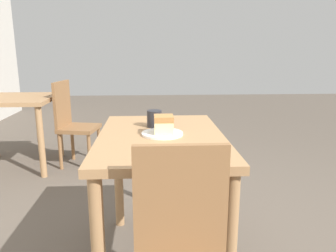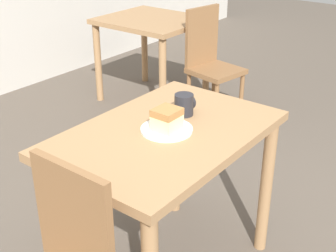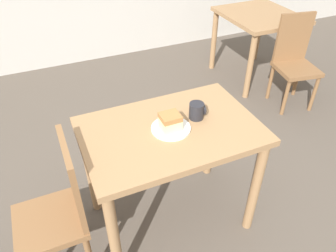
{
  "view_description": "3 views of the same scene",
  "coord_description": "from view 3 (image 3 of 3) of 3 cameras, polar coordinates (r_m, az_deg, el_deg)",
  "views": [
    {
      "loc": [
        -1.62,
        0.41,
        1.23
      ],
      "look_at": [
        0.05,
        0.32,
        0.82
      ],
      "focal_mm": 35.0,
      "sensor_mm": 36.0,
      "label": 1
    },
    {
      "loc": [
        -1.34,
        -0.72,
        1.65
      ],
      "look_at": [
        0.03,
        0.33,
        0.81
      ],
      "focal_mm": 50.0,
      "sensor_mm": 36.0,
      "label": 2
    },
    {
      "loc": [
        -0.54,
        -0.95,
        1.89
      ],
      "look_at": [
        0.01,
        0.3,
        0.84
      ],
      "focal_mm": 35.0,
      "sensor_mm": 36.0,
      "label": 3
    }
  ],
  "objects": [
    {
      "name": "dining_table_near",
      "position": [
        1.9,
        0.43,
        -3.54
      ],
      "size": [
        0.99,
        0.66,
        0.78
      ],
      "color": "#9E754C",
      "rests_on": "ground_plane"
    },
    {
      "name": "dining_table_far",
      "position": [
        3.81,
        15.52,
        16.53
      ],
      "size": [
        0.74,
        0.83,
        0.74
      ],
      "color": "#9E754C",
      "rests_on": "ground_plane"
    },
    {
      "name": "chair_near_window",
      "position": [
        1.9,
        -18.34,
        -13.68
      ],
      "size": [
        0.37,
        0.37,
        0.89
      ],
      "rotation": [
        0.0,
        0.0,
        -1.57
      ],
      "color": "brown",
      "rests_on": "ground_plane"
    },
    {
      "name": "chair_far_corner",
      "position": [
        3.47,
        21.17,
        10.73
      ],
      "size": [
        0.43,
        0.43,
        0.89
      ],
      "rotation": [
        0.0,
        0.0,
        -0.18
      ],
      "color": "brown",
      "rests_on": "ground_plane"
    },
    {
      "name": "plate",
      "position": [
        1.81,
        0.5,
        -0.39
      ],
      "size": [
        0.22,
        0.22,
        0.01
      ],
      "color": "white",
      "rests_on": "dining_table_near"
    },
    {
      "name": "cake_slice",
      "position": [
        1.77,
        0.39,
        0.76
      ],
      "size": [
        0.11,
        0.1,
        0.09
      ],
      "color": "beige",
      "rests_on": "plate"
    },
    {
      "name": "coffee_mug",
      "position": [
        1.88,
        5.08,
        2.68
      ],
      "size": [
        0.09,
        0.09,
        0.1
      ],
      "color": "#232328",
      "rests_on": "dining_table_near"
    }
  ]
}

